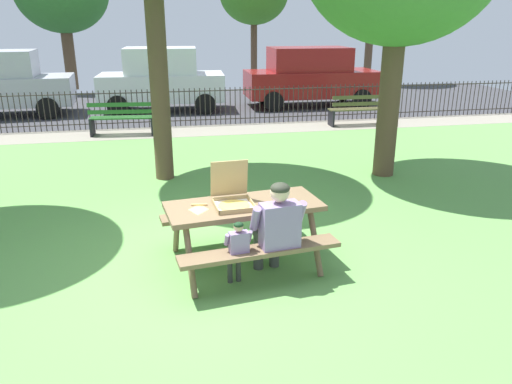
{
  "coord_description": "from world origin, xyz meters",
  "views": [
    {
      "loc": [
        -0.44,
        -5.29,
        2.8
      ],
      "look_at": [
        0.7,
        0.44,
        0.75
      ],
      "focal_mm": 34.53,
      "sensor_mm": 36.0,
      "label": 1
    }
  ],
  "objects_px": {
    "pizza_slice_on_table": "(199,208)",
    "park_bench_center": "(122,119)",
    "pizza_box_open": "(232,197)",
    "parked_car_left": "(162,79)",
    "parked_car_center": "(311,76)",
    "child_at_table": "(237,247)",
    "park_bench_right": "(358,110)",
    "picnic_table_foreground": "(244,218)",
    "adult_at_table": "(277,226)"
  },
  "relations": [
    {
      "from": "pizza_box_open",
      "to": "park_bench_right",
      "type": "height_order",
      "value": "pizza_box_open"
    },
    {
      "from": "child_at_table",
      "to": "park_bench_center",
      "type": "relative_size",
      "value": 0.49
    },
    {
      "from": "pizza_slice_on_table",
      "to": "adult_at_table",
      "type": "distance_m",
      "value": 0.92
    },
    {
      "from": "park_bench_right",
      "to": "park_bench_center",
      "type": "bearing_deg",
      "value": 180.0
    },
    {
      "from": "park_bench_center",
      "to": "picnic_table_foreground",
      "type": "bearing_deg",
      "value": -76.32
    },
    {
      "from": "pizza_box_open",
      "to": "park_bench_center",
      "type": "height_order",
      "value": "pizza_box_open"
    },
    {
      "from": "adult_at_table",
      "to": "park_bench_right",
      "type": "bearing_deg",
      "value": 62.01
    },
    {
      "from": "child_at_table",
      "to": "park_bench_right",
      "type": "distance_m",
      "value": 9.37
    },
    {
      "from": "pizza_slice_on_table",
      "to": "park_bench_right",
      "type": "xyz_separation_m",
      "value": [
        5.07,
        7.59,
        -0.36
      ]
    },
    {
      "from": "parked_car_left",
      "to": "parked_car_center",
      "type": "distance_m",
      "value": 4.94
    },
    {
      "from": "child_at_table",
      "to": "park_bench_right",
      "type": "relative_size",
      "value": 0.5
    },
    {
      "from": "parked_car_center",
      "to": "adult_at_table",
      "type": "bearing_deg",
      "value": -108.94
    },
    {
      "from": "pizza_box_open",
      "to": "child_at_table",
      "type": "xyz_separation_m",
      "value": [
        -0.04,
        -0.55,
        -0.37
      ]
    },
    {
      "from": "park_bench_right",
      "to": "parked_car_center",
      "type": "height_order",
      "value": "parked_car_center"
    },
    {
      "from": "park_bench_center",
      "to": "adult_at_table",
      "type": "bearing_deg",
      "value": -75.2
    },
    {
      "from": "pizza_box_open",
      "to": "parked_car_left",
      "type": "xyz_separation_m",
      "value": [
        -0.6,
        10.97,
        0.15
      ]
    },
    {
      "from": "child_at_table",
      "to": "parked_car_center",
      "type": "distance_m",
      "value": 12.33
    },
    {
      "from": "pizza_slice_on_table",
      "to": "park_bench_center",
      "type": "xyz_separation_m",
      "value": [
        -1.3,
        7.59,
        -0.36
      ]
    },
    {
      "from": "child_at_table",
      "to": "parked_car_left",
      "type": "xyz_separation_m",
      "value": [
        -0.56,
        11.52,
        0.52
      ]
    },
    {
      "from": "pizza_box_open",
      "to": "adult_at_table",
      "type": "height_order",
      "value": "pizza_box_open"
    },
    {
      "from": "child_at_table",
      "to": "pizza_box_open",
      "type": "bearing_deg",
      "value": 86.1
    },
    {
      "from": "picnic_table_foreground",
      "to": "child_at_table",
      "type": "bearing_deg",
      "value": -107.08
    },
    {
      "from": "picnic_table_foreground",
      "to": "parked_car_left",
      "type": "relative_size",
      "value": 0.49
    },
    {
      "from": "parked_car_center",
      "to": "pizza_slice_on_table",
      "type": "bearing_deg",
      "value": -113.25
    },
    {
      "from": "child_at_table",
      "to": "park_bench_center",
      "type": "xyz_separation_m",
      "value": [
        -1.66,
        8.1,
        -0.08
      ]
    },
    {
      "from": "park_bench_right",
      "to": "parked_car_center",
      "type": "bearing_deg",
      "value": 95.59
    },
    {
      "from": "adult_at_table",
      "to": "park_bench_center",
      "type": "height_order",
      "value": "adult_at_table"
    },
    {
      "from": "adult_at_table",
      "to": "park_bench_right",
      "type": "xyz_separation_m",
      "value": [
        4.26,
        8.0,
        -0.24
      ]
    },
    {
      "from": "pizza_box_open",
      "to": "pizza_slice_on_table",
      "type": "xyz_separation_m",
      "value": [
        -0.4,
        -0.05,
        -0.09
      ]
    },
    {
      "from": "pizza_slice_on_table",
      "to": "child_at_table",
      "type": "distance_m",
      "value": 0.68
    },
    {
      "from": "pizza_slice_on_table",
      "to": "parked_car_center",
      "type": "distance_m",
      "value": 11.99
    },
    {
      "from": "picnic_table_foreground",
      "to": "parked_car_center",
      "type": "bearing_deg",
      "value": 69.02
    },
    {
      "from": "adult_at_table",
      "to": "parked_car_center",
      "type": "bearing_deg",
      "value": 71.06
    },
    {
      "from": "child_at_table",
      "to": "pizza_slice_on_table",
      "type": "bearing_deg",
      "value": 125.34
    },
    {
      "from": "parked_car_left",
      "to": "parked_car_center",
      "type": "bearing_deg",
      "value": 0.01
    },
    {
      "from": "adult_at_table",
      "to": "parked_car_center",
      "type": "distance_m",
      "value": 12.08
    },
    {
      "from": "child_at_table",
      "to": "park_bench_right",
      "type": "height_order",
      "value": "park_bench_right"
    },
    {
      "from": "picnic_table_foreground",
      "to": "parked_car_center",
      "type": "height_order",
      "value": "parked_car_center"
    },
    {
      "from": "park_bench_right",
      "to": "parked_car_center",
      "type": "xyz_separation_m",
      "value": [
        -0.33,
        3.42,
        0.59
      ]
    },
    {
      "from": "pizza_slice_on_table",
      "to": "child_at_table",
      "type": "xyz_separation_m",
      "value": [
        0.36,
        -0.5,
        -0.28
      ]
    },
    {
      "from": "adult_at_table",
      "to": "child_at_table",
      "type": "height_order",
      "value": "adult_at_table"
    },
    {
      "from": "park_bench_center",
      "to": "park_bench_right",
      "type": "xyz_separation_m",
      "value": [
        6.37,
        -0.0,
        0.0
      ]
    },
    {
      "from": "parked_car_left",
      "to": "parked_car_center",
      "type": "xyz_separation_m",
      "value": [
        4.94,
        0.0,
        -0.01
      ]
    },
    {
      "from": "child_at_table",
      "to": "parked_car_left",
      "type": "distance_m",
      "value": 11.54
    },
    {
      "from": "child_at_table",
      "to": "parked_car_left",
      "type": "height_order",
      "value": "parked_car_left"
    },
    {
      "from": "park_bench_center",
      "to": "parked_car_left",
      "type": "distance_m",
      "value": 3.64
    },
    {
      "from": "parked_car_center",
      "to": "child_at_table",
      "type": "bearing_deg",
      "value": -110.8
    },
    {
      "from": "adult_at_table",
      "to": "pizza_slice_on_table",
      "type": "bearing_deg",
      "value": 152.94
    },
    {
      "from": "parked_car_left",
      "to": "parked_car_center",
      "type": "height_order",
      "value": "parked_car_left"
    },
    {
      "from": "park_bench_center",
      "to": "park_bench_right",
      "type": "height_order",
      "value": "same"
    }
  ]
}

